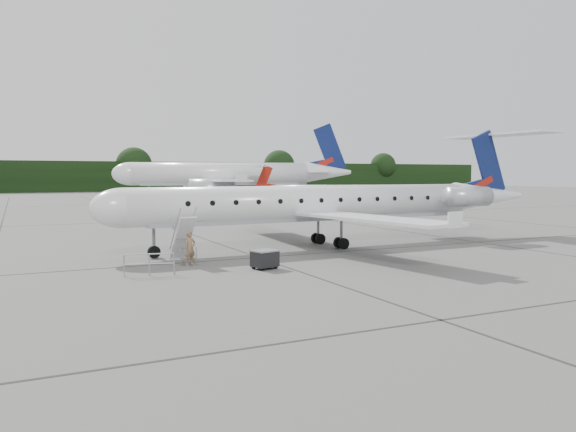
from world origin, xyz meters
name	(u,v)px	position (x,y,z in m)	size (l,w,h in m)	color
ground	(377,259)	(0.00, 0.00, 0.00)	(320.00, 320.00, 0.00)	#595957
treeline	(90,176)	(0.00, 130.00, 4.00)	(260.00, 4.00, 8.00)	black
main_regional_jet	(315,186)	(-0.61, 5.94, 3.88)	(30.29, 21.81, 7.77)	silver
airstair	(183,239)	(-9.76, 3.50, 1.22)	(0.85, 2.10, 2.43)	silver
passenger	(190,248)	(-9.73, 2.30, 0.88)	(0.64, 0.42, 1.76)	brown
safety_railing	(149,265)	(-12.17, 0.38, 0.50)	(2.20, 0.08, 1.00)	gray
baggage_cart	(265,259)	(-6.72, -0.19, 0.49)	(1.13, 0.92, 0.98)	black
bg_narrowbody	(221,163)	(12.19, 60.71, 6.43)	(35.85, 25.81, 12.87)	silver
bg_regional_right	(337,185)	(26.69, 48.84, 2.97)	(22.61, 16.28, 5.93)	silver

